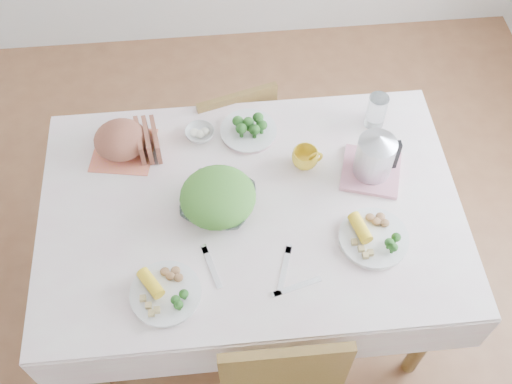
{
  "coord_description": "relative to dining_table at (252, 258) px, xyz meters",
  "views": [
    {
      "loc": [
        -0.09,
        -1.16,
        2.55
      ],
      "look_at": [
        0.02,
        0.02,
        0.82
      ],
      "focal_mm": 42.0,
      "sensor_mm": 36.0,
      "label": 1
    }
  ],
  "objects": [
    {
      "name": "fruit_bowl",
      "position": [
        -0.17,
        0.34,
        0.4
      ],
      "size": [
        0.12,
        0.12,
        0.04
      ],
      "primitive_type": "imported",
      "rotation": [
        0.0,
        0.0,
        -0.11
      ],
      "color": "white",
      "rests_on": "tablecloth"
    },
    {
      "name": "napkin",
      "position": [
        -0.46,
        0.3,
        0.39
      ],
      "size": [
        0.26,
        0.26,
        0.0
      ],
      "primitive_type": "cube",
      "rotation": [
        0.0,
        0.0,
        -0.18
      ],
      "color": "#E37051",
      "rests_on": "tablecloth"
    },
    {
      "name": "chair_far",
      "position": [
        -0.05,
        0.67,
        0.09
      ],
      "size": [
        0.44,
        0.44,
        0.8
      ],
      "primitive_type": "cube",
      "rotation": [
        0.0,
        0.0,
        3.42
      ],
      "color": "brown",
      "rests_on": "floor"
    },
    {
      "name": "dinner_plate_left",
      "position": [
        -0.31,
        -0.32,
        0.4
      ],
      "size": [
        0.28,
        0.28,
        0.02
      ],
      "primitive_type": "cylinder",
      "rotation": [
        0.0,
        0.0,
        0.22
      ],
      "color": "white",
      "rests_on": "tablecloth"
    },
    {
      "name": "knife",
      "position": [
        0.12,
        -0.33,
        0.39
      ],
      "size": [
        0.17,
        0.06,
        0.0
      ],
      "primitive_type": "cube",
      "rotation": [
        0.0,
        0.0,
        1.82
      ],
      "color": "silver",
      "rests_on": "tablecloth"
    },
    {
      "name": "yellow_mug",
      "position": [
        0.22,
        0.17,
        0.43
      ],
      "size": [
        0.11,
        0.11,
        0.08
      ],
      "primitive_type": "imported",
      "rotation": [
        0.0,
        0.0,
        0.15
      ],
      "color": "yellow",
      "rests_on": "tablecloth"
    },
    {
      "name": "broccoli_plate",
      "position": [
        0.02,
        0.34,
        0.4
      ],
      "size": [
        0.28,
        0.28,
        0.02
      ],
      "primitive_type": "cylinder",
      "rotation": [
        0.0,
        0.0,
        -0.32
      ],
      "color": "beige",
      "rests_on": "tablecloth"
    },
    {
      "name": "floor",
      "position": [
        0.0,
        0.0,
        -0.38
      ],
      "size": [
        3.6,
        3.6,
        0.0
      ],
      "primitive_type": "plane",
      "color": "brown",
      "rests_on": "ground"
    },
    {
      "name": "tablecloth",
      "position": [
        0.0,
        0.0,
        0.38
      ],
      "size": [
        1.5,
        1.0,
        0.01
      ],
      "primitive_type": "cube",
      "color": "white",
      "rests_on": "dining_table"
    },
    {
      "name": "pink_tray",
      "position": [
        0.45,
        0.11,
        0.4
      ],
      "size": [
        0.26,
        0.26,
        0.02
      ],
      "primitive_type": "cube",
      "rotation": [
        0.0,
        0.0,
        -0.31
      ],
      "color": "#CA7B8C",
      "rests_on": "tablecloth"
    },
    {
      "name": "dining_table",
      "position": [
        0.0,
        0.0,
        0.0
      ],
      "size": [
        1.4,
        0.9,
        0.75
      ],
      "primitive_type": "cube",
      "color": "brown",
      "rests_on": "floor"
    },
    {
      "name": "dinner_plate_right",
      "position": [
        0.41,
        -0.18,
        0.4
      ],
      "size": [
        0.26,
        0.26,
        0.02
      ],
      "primitive_type": "cylinder",
      "rotation": [
        0.0,
        0.0,
        -0.08
      ],
      "color": "white",
      "rests_on": "tablecloth"
    },
    {
      "name": "glass_tumbler",
      "position": [
        0.51,
        0.34,
        0.45
      ],
      "size": [
        0.09,
        0.09,
        0.14
      ],
      "primitive_type": "cylinder",
      "rotation": [
        0.0,
        0.0,
        -0.28
      ],
      "color": "white",
      "rests_on": "tablecloth"
    },
    {
      "name": "fork_left",
      "position": [
        -0.15,
        -0.23,
        0.39
      ],
      "size": [
        0.06,
        0.16,
        0.0
      ],
      "primitive_type": "cube",
      "rotation": [
        0.0,
        0.0,
        0.28
      ],
      "color": "silver",
      "rests_on": "tablecloth"
    },
    {
      "name": "electric_kettle",
      "position": [
        0.45,
        0.11,
        0.51
      ],
      "size": [
        0.18,
        0.18,
        0.19
      ],
      "primitive_type": "cylinder",
      "rotation": [
        0.0,
        0.0,
        0.41
      ],
      "color": "#B2B5BA",
      "rests_on": "pink_tray"
    },
    {
      "name": "salad_bowl",
      "position": [
        -0.11,
        0.01,
        0.42
      ],
      "size": [
        0.32,
        0.32,
        0.06
      ],
      "primitive_type": "imported",
      "rotation": [
        0.0,
        0.0,
        -0.37
      ],
      "color": "white",
      "rests_on": "tablecloth"
    },
    {
      "name": "fork_right",
      "position": [
        0.09,
        -0.26,
        0.39
      ],
      "size": [
        0.07,
        0.16,
        0.0
      ],
      "primitive_type": "cube",
      "rotation": [
        0.0,
        0.0,
        -0.31
      ],
      "color": "silver",
      "rests_on": "tablecloth"
    },
    {
      "name": "bread_loaf",
      "position": [
        -0.46,
        0.3,
        0.45
      ],
      "size": [
        0.21,
        0.2,
        0.12
      ],
      "primitive_type": "ellipsoid",
      "rotation": [
        0.0,
        0.0,
        -0.06
      ],
      "color": "brown",
      "rests_on": "napkin"
    }
  ]
}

